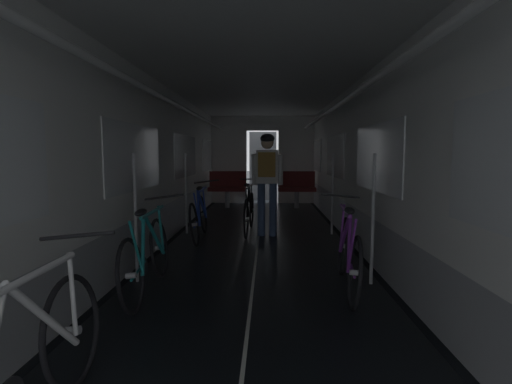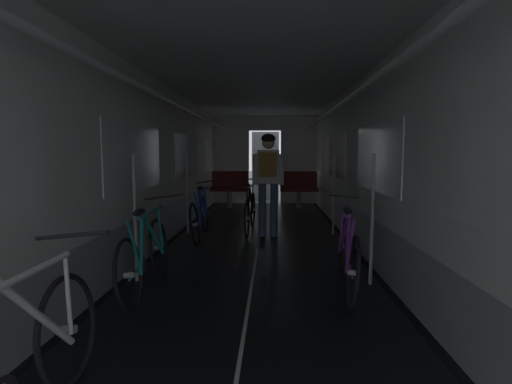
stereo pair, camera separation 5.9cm
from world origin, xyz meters
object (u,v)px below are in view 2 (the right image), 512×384
(person_cyclist_aisle, at_px, (268,173))
(bicycle_purple, at_px, (347,253))
(bicycle_white, at_px, (13,369))
(bicycle_teal, at_px, (146,255))
(bench_seat_far_right, at_px, (299,186))
(bicycle_black_in_aisle, at_px, (250,211))
(bench_seat_far_left, at_px, (230,186))
(bicycle_blue, at_px, (200,216))

(person_cyclist_aisle, bearing_deg, bicycle_purple, -72.26)
(bicycle_white, distance_m, bicycle_teal, 2.08)
(bench_seat_far_right, bearing_deg, bicycle_teal, -107.14)
(bench_seat_far_right, bearing_deg, bicycle_black_in_aisle, -108.06)
(bench_seat_far_left, xyz_separation_m, bicycle_blue, (-0.06, -3.84, -0.19))
(bicycle_blue, bearing_deg, person_cyclist_aisle, 14.23)
(bicycle_white, relative_size, bicycle_purple, 1.00)
(bench_seat_far_left, height_order, bicycle_purple, bench_seat_far_left)
(bench_seat_far_right, distance_m, bicycle_purple, 6.17)
(person_cyclist_aisle, distance_m, bicycle_black_in_aisle, 0.80)
(bicycle_white, distance_m, bicycle_blue, 4.55)
(bench_seat_far_right, distance_m, bicycle_blue, 4.27)
(bench_seat_far_left, height_order, bicycle_blue, same)
(bicycle_white, height_order, bicycle_blue, bicycle_blue)
(bench_seat_far_left, bearing_deg, person_cyclist_aisle, -73.58)
(person_cyclist_aisle, bearing_deg, bench_seat_far_right, 78.05)
(bench_seat_far_left, relative_size, bicycle_purple, 0.58)
(bicycle_blue, distance_m, bicycle_black_in_aisle, 0.96)
(bicycle_black_in_aisle, bearing_deg, bicycle_teal, -106.12)
(bench_seat_far_left, xyz_separation_m, bicycle_black_in_aisle, (0.73, -3.29, -0.18))
(bicycle_white, distance_m, bicycle_purple, 2.98)
(bicycle_blue, relative_size, bicycle_black_in_aisle, 1.00)
(bench_seat_far_right, relative_size, bicycle_white, 0.58)
(bicycle_blue, bearing_deg, bench_seat_far_right, 64.12)
(bench_seat_far_left, distance_m, bicycle_white, 8.39)
(person_cyclist_aisle, height_order, bicycle_black_in_aisle, person_cyclist_aisle)
(bicycle_purple, distance_m, bicycle_black_in_aisle, 3.10)
(bicycle_blue, distance_m, bicycle_purple, 3.03)
(bicycle_white, height_order, bicycle_teal, bicycle_teal)
(bicycle_purple, bearing_deg, person_cyclist_aisle, 107.74)
(bench_seat_far_left, relative_size, bench_seat_far_right, 1.00)
(bicycle_white, relative_size, person_cyclist_aisle, 0.98)
(bicycle_white, relative_size, bicycle_teal, 1.00)
(bicycle_black_in_aisle, bearing_deg, bicycle_purple, -68.11)
(bicycle_teal, distance_m, bicycle_purple, 2.03)
(bicycle_white, bearing_deg, bicycle_teal, 91.27)
(bench_seat_far_left, height_order, person_cyclist_aisle, person_cyclist_aisle)
(bench_seat_far_left, xyz_separation_m, bench_seat_far_right, (1.80, 0.00, 0.00))
(bench_seat_far_right, xyz_separation_m, bicycle_black_in_aisle, (-1.07, -3.29, -0.18))
(bicycle_purple, height_order, person_cyclist_aisle, person_cyclist_aisle)
(bench_seat_far_left, xyz_separation_m, bicycle_white, (-0.10, -8.39, -0.19))
(bench_seat_far_left, xyz_separation_m, bicycle_teal, (-0.15, -6.31, -0.19))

